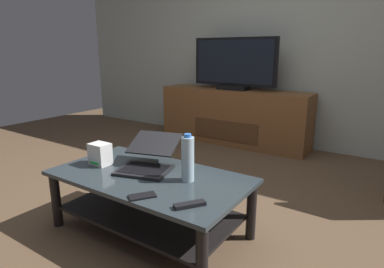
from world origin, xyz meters
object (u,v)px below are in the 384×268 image
at_px(television, 234,65).
at_px(router_box, 100,154).
at_px(laptop, 149,159).
at_px(media_cabinet, 233,116).
at_px(cell_phone, 142,196).
at_px(water_bottle_near, 188,159).
at_px(tv_remote, 190,205).
at_px(coffee_table, 150,193).

bearing_deg(television, router_box, -87.09).
xyz_separation_m(television, laptop, (0.42, -2.05, -0.52)).
xyz_separation_m(media_cabinet, cell_phone, (0.68, -2.42, 0.06)).
xyz_separation_m(router_box, cell_phone, (0.57, -0.22, -0.07)).
relative_size(water_bottle_near, tv_remote, 1.78).
height_order(media_cabinet, cell_phone, media_cabinet).
xyz_separation_m(television, cell_phone, (0.68, -2.40, -0.57)).
relative_size(coffee_table, television, 1.15).
height_order(coffee_table, cell_phone, cell_phone).
bearing_deg(tv_remote, cell_phone, -134.11).
bearing_deg(cell_phone, television, 140.08).
distance_m(water_bottle_near, cell_phone, 0.35).
xyz_separation_m(coffee_table, television, (-0.50, 2.14, 0.70)).
bearing_deg(cell_phone, water_bottle_near, 111.01).
bearing_deg(router_box, water_bottle_near, 8.53).
relative_size(television, cell_phone, 7.60).
distance_m(coffee_table, water_bottle_near, 0.36).
bearing_deg(water_bottle_near, cell_phone, -103.21).
bearing_deg(media_cabinet, laptop, -78.49).
bearing_deg(media_cabinet, router_box, -87.12).
distance_m(television, tv_remote, 2.59).
height_order(router_box, tv_remote, router_box).
relative_size(router_box, water_bottle_near, 0.52).
xyz_separation_m(laptop, water_bottle_near, (0.33, -0.03, 0.07)).
bearing_deg(tv_remote, water_bottle_near, 161.48).
bearing_deg(router_box, tv_remote, -11.28).
bearing_deg(laptop, router_box, -157.14).
distance_m(media_cabinet, cell_phone, 2.51).
bearing_deg(media_cabinet, cell_phone, -74.27).
height_order(water_bottle_near, tv_remote, water_bottle_near).
relative_size(router_box, cell_phone, 1.04).
height_order(coffee_table, tv_remote, tv_remote).
xyz_separation_m(coffee_table, router_box, (-0.39, -0.04, 0.19)).
height_order(laptop, router_box, laptop).
distance_m(media_cabinet, water_bottle_near, 2.24).
height_order(television, tv_remote, television).
relative_size(laptop, water_bottle_near, 1.76).
bearing_deg(tv_remote, television, 147.27).
relative_size(media_cabinet, cell_phone, 13.39).
bearing_deg(media_cabinet, coffee_table, -76.88).
relative_size(television, laptop, 2.13).
height_order(laptop, tv_remote, laptop).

